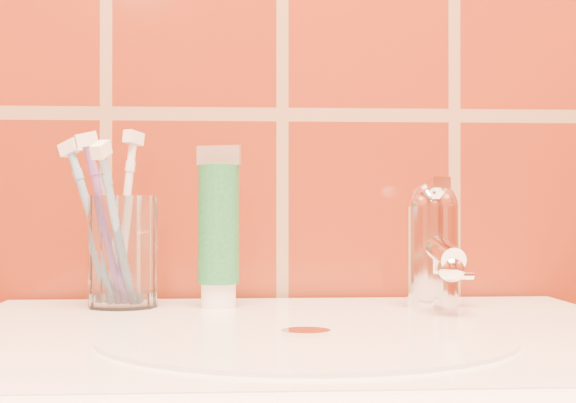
{
  "coord_description": "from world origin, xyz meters",
  "views": [
    {
      "loc": [
        -0.05,
        0.28,
        0.94
      ],
      "look_at": [
        -0.0,
        1.08,
        0.95
      ],
      "focal_mm": 55.0,
      "sensor_mm": 36.0,
      "label": 1
    }
  ],
  "objects": [
    {
      "name": "toothbrush_2",
      "position": [
        -0.18,
        1.12,
        0.93
      ],
      "size": [
        0.13,
        0.11,
        0.17
      ],
      "primitive_type": null,
      "rotation": [
        0.36,
        0.0,
        -2.07
      ],
      "color": "#6797B8",
      "rests_on": "glass_tumbler"
    },
    {
      "name": "toothpaste_tube",
      "position": [
        -0.07,
        1.11,
        0.92
      ],
      "size": [
        0.04,
        0.04,
        0.15
      ],
      "rotation": [
        0.0,
        0.0,
        -0.37
      ],
      "color": "white",
      "rests_on": "pedestal_sink"
    },
    {
      "name": "toothbrush_0",
      "position": [
        -0.16,
        1.13,
        0.93
      ],
      "size": [
        0.07,
        0.08,
        0.18
      ],
      "primitive_type": null,
      "rotation": [
        0.16,
        0.0,
        2.52
      ],
      "color": "white",
      "rests_on": "glass_tumbler"
    },
    {
      "name": "toothbrush_1",
      "position": [
        -0.16,
        1.09,
        0.93
      ],
      "size": [
        0.09,
        0.14,
        0.18
      ],
      "primitive_type": null,
      "rotation": [
        0.38,
        0.0,
        -0.37
      ],
      "color": "#6890B9",
      "rests_on": "glass_tumbler"
    },
    {
      "name": "faucet",
      "position": [
        0.14,
        1.09,
        0.91
      ],
      "size": [
        0.05,
        0.11,
        0.12
      ],
      "color": "white",
      "rests_on": "pedestal_sink"
    },
    {
      "name": "toothbrush_3",
      "position": [
        -0.17,
        1.1,
        0.93
      ],
      "size": [
        0.09,
        0.08,
        0.17
      ],
      "primitive_type": null,
      "rotation": [
        0.23,
        0.0,
        -1.23
      ],
      "color": "#6F4696",
      "rests_on": "glass_tumbler"
    },
    {
      "name": "glass_tumbler",
      "position": [
        -0.16,
        1.11,
        0.9
      ],
      "size": [
        0.08,
        0.08,
        0.11
      ],
      "primitive_type": "cylinder",
      "rotation": [
        0.0,
        0.0,
        0.19
      ],
      "color": "white",
      "rests_on": "pedestal_sink"
    }
  ]
}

